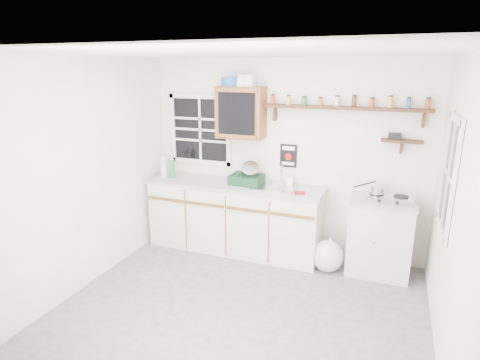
% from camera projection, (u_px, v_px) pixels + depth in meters
% --- Properties ---
extents(room, '(3.64, 3.24, 2.54)m').
position_uv_depth(room, '(241.00, 192.00, 3.75)').
color(room, '#4A4A4C').
rests_on(room, ground).
extents(main_cabinet, '(2.31, 0.63, 0.92)m').
position_uv_depth(main_cabinet, '(234.00, 217.00, 5.33)').
color(main_cabinet, beige).
rests_on(main_cabinet, floor).
extents(right_cabinet, '(0.73, 0.57, 0.91)m').
position_uv_depth(right_cabinet, '(380.00, 236.00, 4.72)').
color(right_cabinet, '#BABAB3').
rests_on(right_cabinet, floor).
extents(sink, '(0.52, 0.44, 0.29)m').
position_uv_depth(sink, '(274.00, 187.00, 5.02)').
color(sink, '#B2B2B7').
rests_on(sink, main_cabinet).
extents(upper_cabinet, '(0.60, 0.32, 0.65)m').
position_uv_depth(upper_cabinet, '(241.00, 112.00, 5.08)').
color(upper_cabinet, brown).
rests_on(upper_cabinet, wall_back).
extents(upper_cabinet_clutter, '(0.43, 0.24, 0.14)m').
position_uv_depth(upper_cabinet_clutter, '(237.00, 81.00, 4.99)').
color(upper_cabinet_clutter, '#184C9F').
rests_on(upper_cabinet_clutter, upper_cabinet).
extents(spice_shelf, '(1.91, 0.18, 0.35)m').
position_uv_depth(spice_shelf, '(346.00, 107.00, 4.67)').
color(spice_shelf, black).
rests_on(spice_shelf, wall_back).
extents(secondary_shelf, '(0.45, 0.16, 0.24)m').
position_uv_depth(secondary_shelf, '(400.00, 140.00, 4.56)').
color(secondary_shelf, black).
rests_on(secondary_shelf, wall_back).
extents(warning_sign, '(0.22, 0.02, 0.30)m').
position_uv_depth(warning_sign, '(288.00, 156.00, 5.15)').
color(warning_sign, black).
rests_on(warning_sign, wall_back).
extents(window_back, '(0.93, 0.03, 0.98)m').
position_uv_depth(window_back, '(200.00, 130.00, 5.50)').
color(window_back, black).
rests_on(window_back, wall_back).
extents(window_right, '(0.03, 0.78, 1.08)m').
position_uv_depth(window_right, '(450.00, 175.00, 3.57)').
color(window_right, black).
rests_on(window_right, wall_back).
extents(water_bottles, '(0.20, 0.09, 0.29)m').
position_uv_depth(water_bottles, '(167.00, 168.00, 5.47)').
color(water_bottles, silver).
rests_on(water_bottles, main_cabinet).
extents(dish_rack, '(0.42, 0.32, 0.31)m').
position_uv_depth(dish_rack, '(248.00, 177.00, 5.15)').
color(dish_rack, black).
rests_on(dish_rack, main_cabinet).
extents(soap_bottle, '(0.09, 0.09, 0.17)m').
position_uv_depth(soap_bottle, '(290.00, 180.00, 5.06)').
color(soap_bottle, silver).
rests_on(soap_bottle, main_cabinet).
extents(rag, '(0.15, 0.14, 0.02)m').
position_uv_depth(rag, '(300.00, 193.00, 4.79)').
color(rag, maroon).
rests_on(rag, main_cabinet).
extents(hotplate, '(0.53, 0.30, 0.08)m').
position_uv_depth(hotplate, '(388.00, 198.00, 4.55)').
color(hotplate, '#B2B2B7').
rests_on(hotplate, right_cabinet).
extents(saucepan, '(0.35, 0.22, 0.16)m').
position_uv_depth(saucepan, '(376.00, 190.00, 4.58)').
color(saucepan, '#B2B2B7').
rests_on(saucepan, hotplate).
extents(trash_bag, '(0.40, 0.36, 0.45)m').
position_uv_depth(trash_bag, '(328.00, 256.00, 4.81)').
color(trash_bag, silver).
rests_on(trash_bag, floor).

